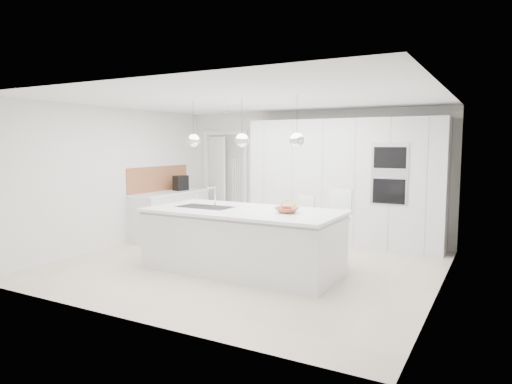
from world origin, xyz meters
The scene contains 27 objects.
floor centered at (0.00, 0.00, 0.00)m, with size 5.50×5.50×0.00m, color beige.
wall_back centered at (0.00, 2.50, 1.25)m, with size 5.50×5.50×0.00m, color silver.
wall_left centered at (-2.75, 0.00, 1.25)m, with size 5.00×5.00×0.00m, color silver.
ceiling centered at (0.00, 0.00, 2.50)m, with size 5.50×5.50×0.00m, color white.
tall_cabinets centered at (0.80, 2.20, 1.15)m, with size 3.60×0.60×2.30m, color silver.
oven_stack centered at (1.70, 1.89, 1.35)m, with size 0.62×0.04×1.05m, color #A5A5A8, non-canonical shape.
doorway_frame centered at (-1.95, 2.47, 1.02)m, with size 1.11×0.08×2.13m, color white, non-canonical shape.
hallway_door centered at (-2.20, 2.42, 1.00)m, with size 0.82×0.04×2.00m, color white.
radiator centered at (-1.63, 2.46, 0.85)m, with size 0.32×0.04×1.40m, color white, non-canonical shape.
left_base_cabinets centered at (-2.45, 1.20, 0.43)m, with size 0.60×1.80×0.86m, color silver.
left_worktop centered at (-2.45, 1.20, 0.88)m, with size 0.62×1.82×0.04m, color white.
oak_backsplash centered at (-2.74, 1.20, 1.15)m, with size 0.02×1.80×0.50m, color #AA663E.
island_base centered at (0.10, -0.30, 0.43)m, with size 2.80×1.20×0.86m, color silver.
island_worktop centered at (0.10, -0.25, 0.88)m, with size 2.84×1.40×0.04m, color white.
island_sink centered at (-0.55, -0.30, 0.82)m, with size 0.84×0.44×0.18m, color #3F3F42, non-canonical shape.
island_tap centered at (-0.50, -0.10, 1.05)m, with size 0.02×0.02×0.30m, color white.
pendant_left centered at (-0.75, -0.30, 1.90)m, with size 0.20×0.20×0.20m, color white.
pendant_mid centered at (0.10, -0.30, 1.90)m, with size 0.20×0.20×0.20m, color white.
pendant_right centered at (0.95, -0.30, 1.90)m, with size 0.20×0.20×0.20m, color white.
fruit_bowl centered at (0.79, -0.24, 0.94)m, with size 0.32×0.32×0.08m, color #AA663E.
espresso_machine centered at (-2.43, 1.51, 1.05)m, with size 0.18×0.29×0.31m, color black.
bar_stool_left centered at (0.69, 0.56, 0.51)m, with size 0.34×0.47×1.02m, color white, non-canonical shape.
bar_stool_right centered at (1.26, 0.51, 0.58)m, with size 0.38×0.53×1.16m, color white, non-canonical shape.
apple_a centered at (0.75, -0.26, 0.97)m, with size 0.07×0.07×0.07m, color #AC1E1E.
apple_b centered at (0.83, -0.28, 0.97)m, with size 0.07×0.07×0.07m, color #AC1E1E.
apple_c centered at (0.79, -0.31, 0.97)m, with size 0.08×0.08×0.08m, color #AC1E1E.
banana_bunch centered at (0.80, -0.23, 1.02)m, with size 0.23×0.23×0.03m, color yellow.
Camera 1 is at (3.41, -5.93, 1.85)m, focal length 32.00 mm.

